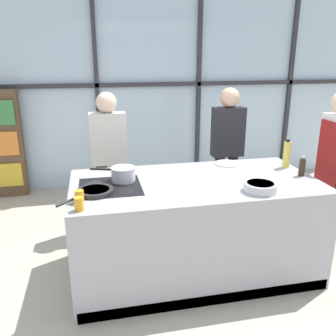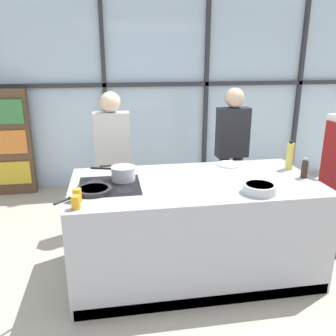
{
  "view_description": "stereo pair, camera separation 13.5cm",
  "coord_description": "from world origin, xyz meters",
  "px_view_note": "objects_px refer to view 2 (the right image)",
  "views": [
    {
      "loc": [
        -0.84,
        -2.84,
        1.96
      ],
      "look_at": [
        -0.22,
        0.1,
        1.0
      ],
      "focal_mm": 38.0,
      "sensor_mm": 36.0,
      "label": 1
    },
    {
      "loc": [
        -0.71,
        -2.87,
        1.96
      ],
      "look_at": [
        -0.22,
        0.1,
        1.0
      ],
      "focal_mm": 38.0,
      "sensor_mm": 36.0,
      "label": 2
    }
  ],
  "objects_px": {
    "mixing_bowl": "(259,188)",
    "saucepan": "(123,173)",
    "oil_bottle": "(290,156)",
    "juice_glass_far": "(77,195)",
    "spectator_center_left": "(232,146)",
    "frying_pan": "(93,190)",
    "white_plate": "(229,164)",
    "spectator_far_left": "(113,153)",
    "juice_glass_near": "(76,202)",
    "pepper_grinder": "(305,169)"
  },
  "relations": [
    {
      "from": "mixing_bowl",
      "to": "spectator_center_left",
      "type": "bearing_deg",
      "value": 79.69
    },
    {
      "from": "saucepan",
      "to": "mixing_bowl",
      "type": "height_order",
      "value": "saucepan"
    },
    {
      "from": "mixing_bowl",
      "to": "saucepan",
      "type": "bearing_deg",
      "value": 155.57
    },
    {
      "from": "pepper_grinder",
      "to": "juice_glass_near",
      "type": "xyz_separation_m",
      "value": [
        -1.98,
        -0.37,
        -0.04
      ]
    },
    {
      "from": "mixing_bowl",
      "to": "juice_glass_far",
      "type": "xyz_separation_m",
      "value": [
        -1.43,
        0.06,
        0.01
      ]
    },
    {
      "from": "spectator_center_left",
      "to": "oil_bottle",
      "type": "bearing_deg",
      "value": 108.46
    },
    {
      "from": "frying_pan",
      "to": "juice_glass_far",
      "type": "relative_size",
      "value": 4.31
    },
    {
      "from": "spectator_center_left",
      "to": "oil_bottle",
      "type": "relative_size",
      "value": 5.71
    },
    {
      "from": "spectator_center_left",
      "to": "juice_glass_near",
      "type": "bearing_deg",
      "value": 41.32
    },
    {
      "from": "spectator_center_left",
      "to": "saucepan",
      "type": "height_order",
      "value": "spectator_center_left"
    },
    {
      "from": "frying_pan",
      "to": "white_plate",
      "type": "height_order",
      "value": "frying_pan"
    },
    {
      "from": "mixing_bowl",
      "to": "juice_glass_near",
      "type": "relative_size",
      "value": 2.67
    },
    {
      "from": "oil_bottle",
      "to": "spectator_center_left",
      "type": "bearing_deg",
      "value": 108.46
    },
    {
      "from": "spectator_center_left",
      "to": "saucepan",
      "type": "relative_size",
      "value": 4.07
    },
    {
      "from": "frying_pan",
      "to": "oil_bottle",
      "type": "bearing_deg",
      "value": 9.83
    },
    {
      "from": "saucepan",
      "to": "pepper_grinder",
      "type": "xyz_separation_m",
      "value": [
        1.62,
        -0.2,
        0.02
      ]
    },
    {
      "from": "spectator_center_left",
      "to": "pepper_grinder",
      "type": "xyz_separation_m",
      "value": [
        0.29,
        -1.11,
        0.05
      ]
    },
    {
      "from": "saucepan",
      "to": "oil_bottle",
      "type": "distance_m",
      "value": 1.61
    },
    {
      "from": "oil_bottle",
      "to": "juice_glass_far",
      "type": "bearing_deg",
      "value": -166.01
    },
    {
      "from": "juice_glass_far",
      "to": "spectator_center_left",
      "type": "bearing_deg",
      "value": 38.52
    },
    {
      "from": "spectator_center_left",
      "to": "frying_pan",
      "type": "height_order",
      "value": "spectator_center_left"
    },
    {
      "from": "spectator_far_left",
      "to": "saucepan",
      "type": "relative_size",
      "value": 4.02
    },
    {
      "from": "saucepan",
      "to": "white_plate",
      "type": "bearing_deg",
      "value": 14.65
    },
    {
      "from": "oil_bottle",
      "to": "juice_glass_near",
      "type": "height_order",
      "value": "oil_bottle"
    },
    {
      "from": "spectator_far_left",
      "to": "mixing_bowl",
      "type": "xyz_separation_m",
      "value": [
        1.15,
        -1.4,
        0.03
      ]
    },
    {
      "from": "white_plate",
      "to": "oil_bottle",
      "type": "distance_m",
      "value": 0.58
    },
    {
      "from": "spectator_center_left",
      "to": "pepper_grinder",
      "type": "height_order",
      "value": "spectator_center_left"
    },
    {
      "from": "spectator_far_left",
      "to": "juice_glass_far",
      "type": "bearing_deg",
      "value": 78.04
    },
    {
      "from": "spectator_far_left",
      "to": "frying_pan",
      "type": "xyz_separation_m",
      "value": [
        -0.17,
        -1.17,
        0.01
      ]
    },
    {
      "from": "white_plate",
      "to": "mixing_bowl",
      "type": "height_order",
      "value": "mixing_bowl"
    },
    {
      "from": "pepper_grinder",
      "to": "juice_glass_far",
      "type": "bearing_deg",
      "value": -173.45
    },
    {
      "from": "spectator_center_left",
      "to": "white_plate",
      "type": "height_order",
      "value": "spectator_center_left"
    },
    {
      "from": "spectator_far_left",
      "to": "frying_pan",
      "type": "distance_m",
      "value": 1.19
    },
    {
      "from": "saucepan",
      "to": "oil_bottle",
      "type": "xyz_separation_m",
      "value": [
        1.61,
        0.07,
        0.07
      ]
    },
    {
      "from": "mixing_bowl",
      "to": "juice_glass_far",
      "type": "relative_size",
      "value": 2.67
    },
    {
      "from": "oil_bottle",
      "to": "juice_glass_far",
      "type": "height_order",
      "value": "oil_bottle"
    },
    {
      "from": "juice_glass_near",
      "to": "pepper_grinder",
      "type": "bearing_deg",
      "value": 10.51
    },
    {
      "from": "oil_bottle",
      "to": "saucepan",
      "type": "bearing_deg",
      "value": -177.65
    },
    {
      "from": "spectator_center_left",
      "to": "mixing_bowl",
      "type": "distance_m",
      "value": 1.42
    },
    {
      "from": "oil_bottle",
      "to": "juice_glass_near",
      "type": "xyz_separation_m",
      "value": [
        -1.97,
        -0.63,
        -0.08
      ]
    },
    {
      "from": "mixing_bowl",
      "to": "pepper_grinder",
      "type": "bearing_deg",
      "value": 27.63
    },
    {
      "from": "frying_pan",
      "to": "white_plate",
      "type": "relative_size",
      "value": 1.73
    },
    {
      "from": "spectator_far_left",
      "to": "juice_glass_near",
      "type": "height_order",
      "value": "spectator_far_left"
    },
    {
      "from": "spectator_center_left",
      "to": "frying_pan",
      "type": "bearing_deg",
      "value": 36.67
    },
    {
      "from": "mixing_bowl",
      "to": "oil_bottle",
      "type": "bearing_deg",
      "value": 45.63
    },
    {
      "from": "saucepan",
      "to": "spectator_far_left",
      "type": "bearing_deg",
      "value": 94.9
    },
    {
      "from": "spectator_far_left",
      "to": "juice_glass_far",
      "type": "relative_size",
      "value": 15.87
    },
    {
      "from": "white_plate",
      "to": "juice_glass_near",
      "type": "height_order",
      "value": "juice_glass_near"
    },
    {
      "from": "frying_pan",
      "to": "white_plate",
      "type": "bearing_deg",
      "value": 22.02
    },
    {
      "from": "spectator_far_left",
      "to": "saucepan",
      "type": "height_order",
      "value": "spectator_far_left"
    }
  ]
}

